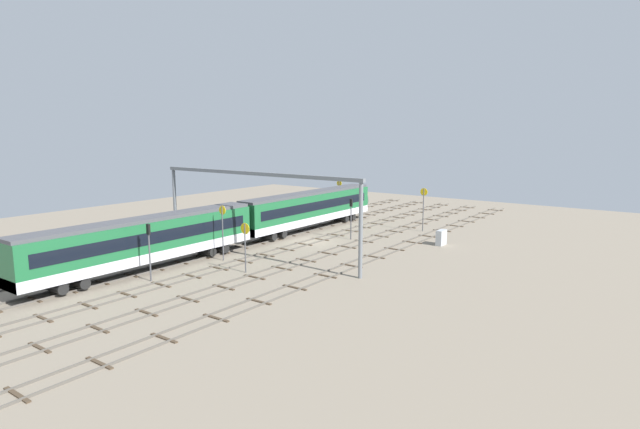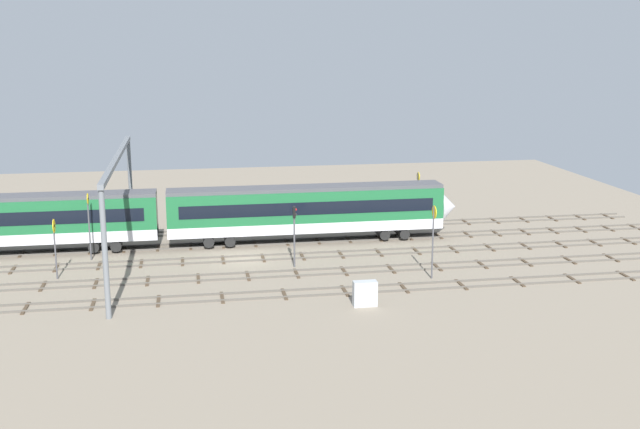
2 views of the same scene
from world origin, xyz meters
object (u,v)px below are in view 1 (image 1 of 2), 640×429
signal_light_trackside_departure (351,213)px  speed_sign_mid_trackside (223,226)px  speed_sign_far_trackside (339,194)px  signal_light_trackside_approach (149,244)px  relay_cabinet (441,238)px  speed_sign_near_foreground (245,239)px  speed_sign_distant_end (424,203)px  train (246,222)px  overhead_gantry (254,190)px

signal_light_trackside_departure → speed_sign_mid_trackside: bearing=163.3°
speed_sign_far_trackside → signal_light_trackside_approach: size_ratio=1.09×
signal_light_trackside_departure → relay_cabinet: size_ratio=2.83×
speed_sign_near_foreground → signal_light_trackside_approach: size_ratio=0.92×
speed_sign_near_foreground → speed_sign_distant_end: bearing=-9.5°
train → speed_sign_mid_trackside: speed_sign_mid_trackside is taller
train → speed_sign_mid_trackside: bearing=-155.5°
train → speed_sign_far_trackside: bearing=7.1°
relay_cabinet → overhead_gantry: bearing=142.5°
train → speed_sign_mid_trackside: size_ratio=9.19×
speed_sign_near_foreground → speed_sign_mid_trackside: 5.27m
overhead_gantry → speed_sign_far_trackside: size_ratio=4.67×
overhead_gantry → speed_sign_distant_end: overhead_gantry is taller
speed_sign_mid_trackside → speed_sign_far_trackside: speed_sign_mid_trackside is taller
signal_light_trackside_departure → speed_sign_distant_end: bearing=-26.0°
train → speed_sign_far_trackside: (22.69, 2.83, 0.78)m
relay_cabinet → speed_sign_far_trackside: bearing=64.6°
speed_sign_near_foreground → speed_sign_far_trackside: 32.61m
signal_light_trackside_approach → relay_cabinet: (27.93, -14.44, -2.37)m
speed_sign_mid_trackside → signal_light_trackside_departure: size_ratio=1.13×
train → speed_sign_near_foreground: bearing=-136.5°
speed_sign_far_trackside → signal_light_trackside_approach: (-37.60, -5.90, -0.21)m
speed_sign_distant_end → signal_light_trackside_departure: 10.76m
signal_light_trackside_approach → relay_cabinet: bearing=-27.3°
signal_light_trackside_approach → signal_light_trackside_departure: 25.00m
signal_light_trackside_departure → relay_cabinet: signal_light_trackside_departure is taller
speed_sign_far_trackside → signal_light_trackside_approach: 38.06m
train → relay_cabinet: bearing=-53.4°
speed_sign_distant_end → speed_sign_mid_trackside: bearing=159.6°
train → speed_sign_mid_trackside: (-6.25, -2.84, 0.84)m
speed_sign_mid_trackside → signal_light_trackside_approach: 8.66m
train → speed_sign_near_foreground: 11.25m
train → overhead_gantry: (-3.63, -4.73, 4.24)m
overhead_gantry → signal_light_trackside_departure: overhead_gantry is taller
train → signal_light_trackside_approach: (-14.91, -3.08, 0.57)m
speed_sign_near_foreground → signal_light_trackside_departure: size_ratio=0.94×
speed_sign_near_foreground → signal_light_trackside_departure: signal_light_trackside_departure is taller
speed_sign_far_trackside → signal_light_trackside_departure: bearing=-141.2°
train → relay_cabinet: (13.02, -17.52, -1.80)m
speed_sign_near_foreground → signal_light_trackside_departure: 17.83m
speed_sign_distant_end → relay_cabinet: 8.61m
signal_light_trackside_approach → signal_light_trackside_departure: signal_light_trackside_approach is taller
train → signal_light_trackside_departure: train is taller
speed_sign_far_trackside → speed_sign_distant_end: speed_sign_distant_end is taller
overhead_gantry → signal_light_trackside_departure: size_ratio=5.23×
speed_sign_mid_trackside → signal_light_trackside_approach: (-8.66, -0.23, -0.27)m
speed_sign_mid_trackside → speed_sign_distant_end: size_ratio=0.99×
train → speed_sign_mid_trackside: 6.92m
speed_sign_mid_trackside → relay_cabinet: speed_sign_mid_trackside is taller
speed_sign_distant_end → signal_light_trackside_departure: size_ratio=1.14×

